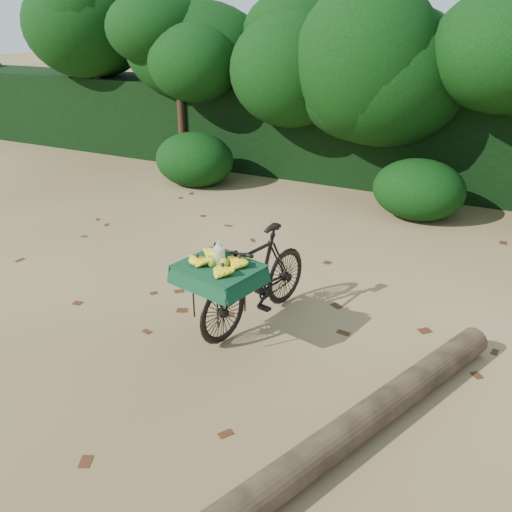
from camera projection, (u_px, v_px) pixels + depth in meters
The scene contains 7 objects.
ground at pixel (210, 308), 6.48m from camera, with size 80.00×80.00×0.00m, color tan.
vendor_bicycle at pixel (255, 277), 5.96m from camera, with size 1.00×1.92×1.10m.
fallen_log at pixel (355, 427), 4.40m from camera, with size 0.28×0.28×3.88m, color brown.
hedge_backdrop at pixel (368, 136), 11.22m from camera, with size 26.00×1.80×1.80m, color black.
tree_row at pixel (328, 83), 10.39m from camera, with size 14.50×2.00×4.00m, color black, non-canonical shape.
bush_clumps at pixel (361, 185), 9.57m from camera, with size 8.80×1.70×0.90m, color black, non-canonical shape.
leaf_litter at pixel (236, 285), 7.00m from camera, with size 7.00×7.30×0.01m, color #462412, non-canonical shape.
Camera 1 is at (3.08, -4.78, 3.21)m, focal length 38.00 mm.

